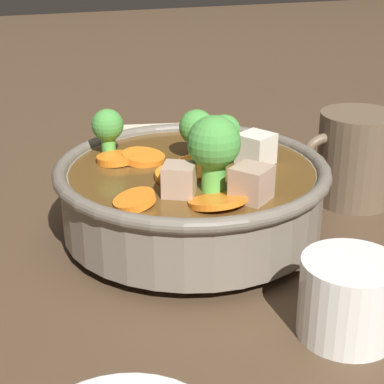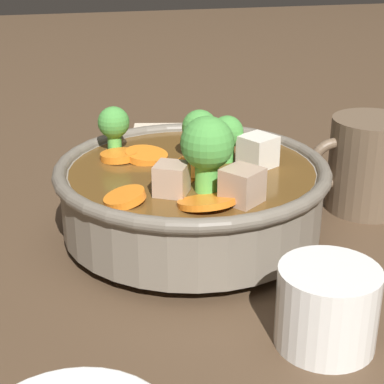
% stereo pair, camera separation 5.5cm
% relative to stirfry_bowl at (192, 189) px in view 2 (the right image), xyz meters
% --- Properties ---
extents(ground_plane, '(3.00, 3.00, 0.00)m').
position_rel_stirfry_bowl_xyz_m(ground_plane, '(-0.00, -0.00, -0.05)').
color(ground_plane, '#4C3826').
extents(stirfry_bowl, '(0.24, 0.24, 0.12)m').
position_rel_stirfry_bowl_xyz_m(stirfry_bowl, '(0.00, 0.00, 0.00)').
color(stirfry_bowl, slate).
rests_on(stirfry_bowl, ground_plane).
extents(tea_cup, '(0.07, 0.07, 0.06)m').
position_rel_stirfry_bowl_xyz_m(tea_cup, '(-0.05, 0.17, -0.02)').
color(tea_cup, white).
rests_on(tea_cup, ground_plane).
extents(dark_mug, '(0.10, 0.08, 0.09)m').
position_rel_stirfry_bowl_xyz_m(dark_mug, '(-0.18, -0.02, -0.00)').
color(dark_mug, brown).
rests_on(dark_mug, ground_plane).
extents(napkin, '(0.12, 0.10, 0.00)m').
position_rel_stirfry_bowl_xyz_m(napkin, '(-0.05, -0.30, -0.04)').
color(napkin, beige).
rests_on(napkin, ground_plane).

